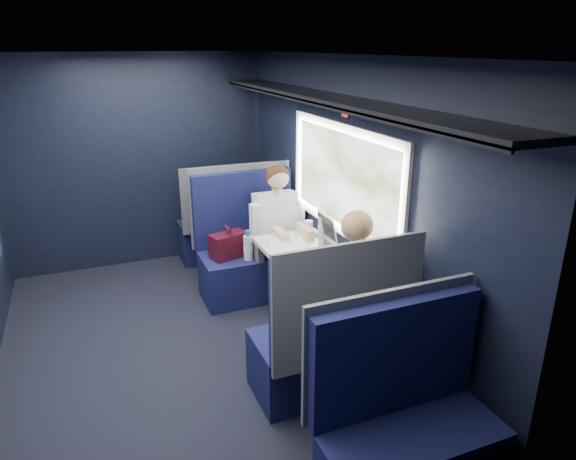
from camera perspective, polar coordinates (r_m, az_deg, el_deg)
name	(u,v)px	position (r m, az deg, el deg)	size (l,w,h in m)	color
ground	(186,355)	(4.37, -11.31, -13.43)	(2.80, 4.20, 0.01)	black
room_shell	(175,177)	(3.77, -12.47, 5.81)	(3.00, 4.40, 2.40)	black
table	(303,260)	(4.31, 1.63, -3.35)	(0.62, 1.00, 0.74)	#54565E
seat_bay_near	(249,253)	(5.09, -4.35, -2.58)	(1.04, 0.62, 1.26)	#0B0D33
seat_bay_far	(329,343)	(3.66, 4.58, -12.41)	(1.04, 0.62, 1.26)	#0B0D33
seat_row_front	(225,225)	(5.93, -7.05, 0.51)	(1.04, 0.51, 1.16)	#0B0D33
seat_row_back	(406,430)	(3.04, 12.95, -20.89)	(1.04, 0.51, 1.16)	#0B0D33
man	(280,227)	(4.92, -0.93, 0.34)	(0.53, 0.56, 1.32)	black
woman	(351,286)	(3.74, 7.00, -6.23)	(0.53, 0.56, 1.32)	black
papers	(302,252)	(4.26, 1.54, -2.51)	(0.52, 0.75, 0.01)	white
laptop	(321,235)	(4.47, 3.65, -0.55)	(0.26, 0.34, 0.25)	silver
bottle_small	(322,226)	(4.58, 3.78, 0.44)	(0.07, 0.07, 0.23)	silver
cup	(309,226)	(4.74, 2.32, 0.46)	(0.08, 0.08, 0.10)	white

